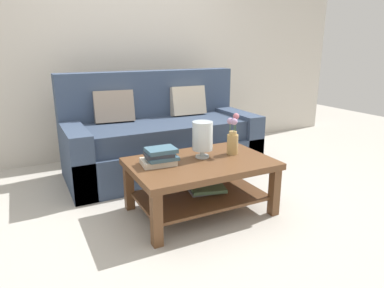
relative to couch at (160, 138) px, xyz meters
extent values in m
plane|color=#B7B2A8|center=(-0.05, -0.79, -0.36)|extent=(10.00, 10.00, 0.00)
cube|color=beige|center=(-0.05, 0.86, 0.99)|extent=(6.40, 0.12, 2.70)
cube|color=#384760|center=(0.00, -0.07, -0.18)|extent=(1.99, 0.90, 0.36)
cube|color=#324057|center=(0.00, -0.10, 0.10)|extent=(1.75, 0.74, 0.20)
cube|color=#384760|center=(0.00, 0.28, 0.35)|extent=(1.99, 0.20, 0.70)
cube|color=#384760|center=(-0.90, -0.07, -0.06)|extent=(0.20, 0.90, 0.60)
cube|color=#384760|center=(0.90, -0.07, -0.06)|extent=(0.20, 0.90, 0.60)
cube|color=gray|center=(-0.45, 0.14, 0.36)|extent=(0.42, 0.22, 0.34)
cube|color=beige|center=(0.40, 0.14, 0.36)|extent=(0.41, 0.20, 0.34)
cube|color=brown|center=(-0.08, -1.06, 0.05)|extent=(1.12, 0.74, 0.05)
cube|color=brown|center=(-0.59, -1.38, -0.17)|extent=(0.07, 0.07, 0.39)
cube|color=brown|center=(0.42, -1.38, -0.17)|extent=(0.07, 0.07, 0.39)
cube|color=brown|center=(-0.59, -0.75, -0.17)|extent=(0.07, 0.07, 0.39)
cube|color=brown|center=(0.42, -0.75, -0.17)|extent=(0.07, 0.07, 0.39)
cube|color=brown|center=(-0.08, -1.06, -0.22)|extent=(1.00, 0.62, 0.02)
cube|color=slate|center=(-0.01, -1.02, -0.20)|extent=(0.31, 0.24, 0.03)
cube|color=#51704C|center=(-0.01, -1.06, -0.17)|extent=(0.32, 0.27, 0.03)
cube|color=beige|center=(-0.42, -0.99, 0.10)|extent=(0.27, 0.21, 0.04)
cube|color=#3D6075|center=(-0.39, -1.02, 0.13)|extent=(0.24, 0.17, 0.03)
cube|color=#2D333D|center=(-0.42, -1.01, 0.16)|extent=(0.23, 0.19, 0.03)
cube|color=#3D6075|center=(-0.39, -1.00, 0.19)|extent=(0.23, 0.18, 0.03)
cylinder|color=silver|center=(-0.03, -0.99, 0.09)|extent=(0.11, 0.11, 0.02)
cylinder|color=silver|center=(-0.03, -0.99, 0.12)|extent=(0.04, 0.04, 0.05)
cylinder|color=silver|center=(-0.03, -0.99, 0.26)|extent=(0.17, 0.17, 0.23)
sphere|color=tan|center=(-0.05, -0.99, 0.19)|extent=(0.04, 0.04, 0.04)
sphere|color=beige|center=(0.00, -0.98, 0.20)|extent=(0.05, 0.05, 0.05)
cylinder|color=tan|center=(0.24, -1.03, 0.16)|extent=(0.09, 0.09, 0.17)
cylinder|color=tan|center=(0.24, -1.03, 0.26)|extent=(0.07, 0.07, 0.03)
cylinder|color=#426638|center=(0.26, -1.03, 0.33)|extent=(0.01, 0.01, 0.11)
sphere|color=#C66B7A|center=(0.26, -1.03, 0.40)|extent=(0.05, 0.05, 0.05)
cylinder|color=#426638|center=(0.23, -1.00, 0.31)|extent=(0.01, 0.01, 0.07)
sphere|color=#B28CB7|center=(0.23, -1.00, 0.36)|extent=(0.05, 0.05, 0.05)
cylinder|color=#426638|center=(0.23, -1.05, 0.31)|extent=(0.01, 0.01, 0.07)
sphere|color=#B28CB7|center=(0.23, -1.05, 0.36)|extent=(0.06, 0.06, 0.06)
camera|label=1|loc=(-1.32, -3.33, 0.96)|focal=32.03mm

